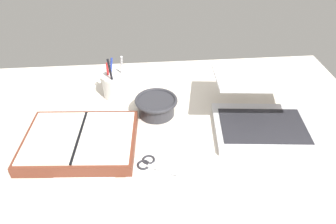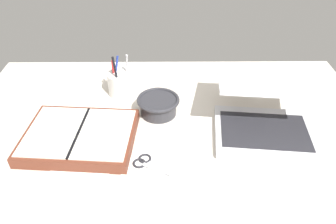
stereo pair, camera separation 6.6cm
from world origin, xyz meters
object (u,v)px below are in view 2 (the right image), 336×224
pen_cup (121,83)px  planner (80,136)px  bowl (158,105)px  scissors (146,163)px  laptop (265,115)px

pen_cup → planner: (-10.08, -27.15, -2.43)cm
bowl → planner: 28.08cm
bowl → planner: (-24.01, -14.49, -1.42)cm
planner → bowl: bearing=35.5°
bowl → pen_cup: size_ratio=0.89×
scissors → laptop: bearing=62.0°
pen_cup → scissors: pen_cup is taller
planner → scissors: 22.96cm
laptop → scissors: (-37.52, -15.91, -5.20)cm
laptop → bowl: bearing=172.0°
bowl → planner: bearing=-148.9°
laptop → pen_cup: 52.54cm
laptop → scissors: 41.08cm
laptop → scissors: size_ratio=3.28×
pen_cup → planner: 29.06cm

